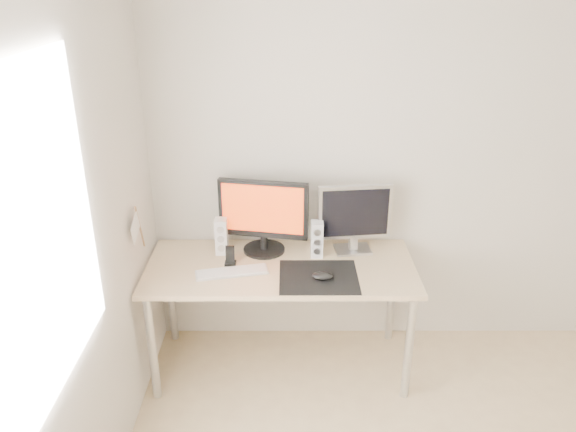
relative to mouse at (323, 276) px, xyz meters
name	(u,v)px	position (x,y,z in m)	size (l,w,h in m)	color
wall_back	(431,163)	(0.69, 0.54, 0.49)	(3.50, 3.50, 0.00)	beige
wall_left	(30,328)	(-1.06, -1.21, 0.49)	(3.50, 3.50, 0.00)	beige
window_pane	(19,261)	(-1.05, -1.21, 0.74)	(1.30, 1.30, 0.00)	white
mousepad	(319,277)	(-0.02, 0.03, -0.02)	(0.45, 0.40, 0.00)	black
mouse	(323,276)	(0.00, 0.00, 0.00)	(0.12, 0.07, 0.04)	black
desk	(281,277)	(-0.24, 0.17, -0.10)	(1.60, 0.70, 0.73)	#D1B587
main_monitor	(263,214)	(-0.35, 0.35, 0.23)	(0.55, 0.30, 0.47)	black
second_monitor	(354,215)	(0.21, 0.36, 0.22)	(0.45, 0.18, 0.43)	#ABABAD
speaker_left	(221,236)	(-0.60, 0.33, 0.09)	(0.07, 0.09, 0.23)	white
speaker_right	(317,239)	(-0.02, 0.29, 0.09)	(0.07, 0.09, 0.23)	white
keyboard	(232,272)	(-0.52, 0.08, -0.02)	(0.44, 0.21, 0.02)	silver
phone_dock	(230,259)	(-0.54, 0.18, 0.01)	(0.07, 0.06, 0.12)	black
pennant	(137,227)	(-1.03, 0.03, 0.29)	(0.01, 0.23, 0.29)	#A57F54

